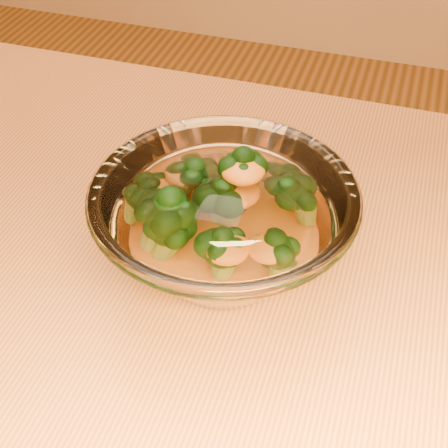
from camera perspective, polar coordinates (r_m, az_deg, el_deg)
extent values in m
cube|color=#CE723D|center=(0.61, 6.61, -9.32)|extent=(1.20, 0.80, 0.04)
cylinder|color=brown|center=(1.26, -15.70, -2.09)|extent=(0.06, 0.06, 0.71)
ellipsoid|color=white|center=(0.62, 0.00, -3.64)|extent=(0.11, 0.11, 0.02)
torus|color=white|center=(0.56, 0.00, 2.75)|extent=(0.25, 0.25, 0.01)
ellipsoid|color=orange|center=(0.61, 0.00, -1.99)|extent=(0.13, 0.13, 0.04)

